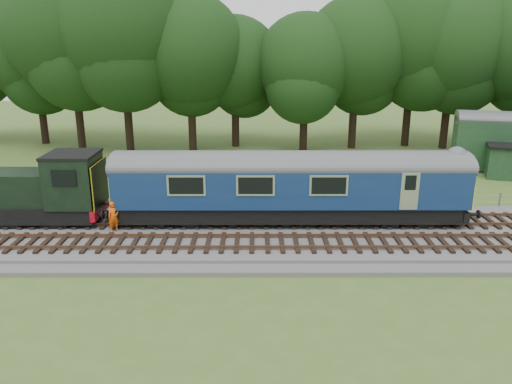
{
  "coord_description": "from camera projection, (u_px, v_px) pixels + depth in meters",
  "views": [
    {
      "loc": [
        1.53,
        -23.49,
        9.58
      ],
      "look_at": [
        1.58,
        1.4,
        2.0
      ],
      "focal_mm": 35.0,
      "sensor_mm": 36.0,
      "label": 1
    }
  ],
  "objects": [
    {
      "name": "worker",
      "position": [
        114.0,
        217.0,
        24.89
      ],
      "size": [
        0.69,
        0.65,
        1.57
      ],
      "primitive_type": "imported",
      "rotation": [
        0.0,
        0.0,
        0.65
      ],
      "color": "#F7580D",
      "rests_on": "ballast"
    },
    {
      "name": "fence",
      "position": [
        229.0,
        209.0,
        29.56
      ],
      "size": [
        64.0,
        0.12,
        1.0
      ],
      "primitive_type": null,
      "color": "#6B6054",
      "rests_on": "ground"
    },
    {
      "name": "track_north",
      "position": [
        226.0,
        221.0,
        26.48
      ],
      "size": [
        67.2,
        2.4,
        0.21
      ],
      "color": "black",
      "rests_on": "ballast"
    },
    {
      "name": "ground",
      "position": [
        225.0,
        238.0,
        25.26
      ],
      "size": [
        120.0,
        120.0,
        0.0
      ],
      "primitive_type": "plane",
      "color": "#446525",
      "rests_on": "ground"
    },
    {
      "name": "shed",
      "position": [
        507.0,
        160.0,
        36.23
      ],
      "size": [
        3.76,
        3.76,
        2.43
      ],
      "rotation": [
        0.0,
        0.0,
        -0.33
      ],
      "color": "#193822",
      "rests_on": "ground"
    },
    {
      "name": "shunter_loco",
      "position": [
        23.0,
        193.0,
        26.0
      ],
      "size": [
        8.91,
        2.6,
        3.38
      ],
      "color": "black",
      "rests_on": "ground"
    },
    {
      "name": "tree_line",
      "position": [
        239.0,
        148.0,
        46.3
      ],
      "size": [
        70.0,
        8.0,
        18.0
      ],
      "primitive_type": null,
      "color": "black",
      "rests_on": "ground"
    },
    {
      "name": "dmu_railcar",
      "position": [
        290.0,
        181.0,
        25.84
      ],
      "size": [
        18.05,
        2.86,
        3.88
      ],
      "color": "black",
      "rests_on": "ground"
    },
    {
      "name": "ballast",
      "position": [
        225.0,
        235.0,
        25.21
      ],
      "size": [
        70.0,
        7.0,
        0.35
      ],
      "primitive_type": "cube",
      "color": "#4C4C4F",
      "rests_on": "ground"
    },
    {
      "name": "track_south",
      "position": [
        223.0,
        242.0,
        23.61
      ],
      "size": [
        67.2,
        2.4,
        0.21
      ],
      "color": "black",
      "rests_on": "ballast"
    }
  ]
}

